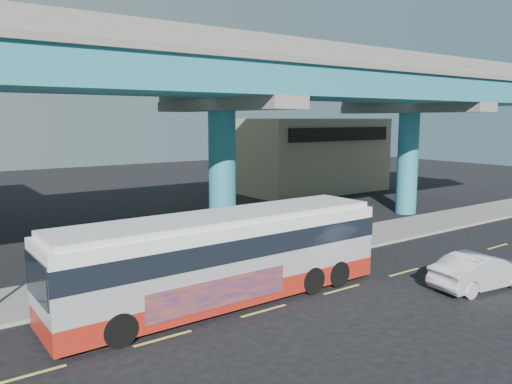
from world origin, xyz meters
TOP-DOWN VIEW (x-y plane):
  - ground at (0.00, 0.00)m, footprint 120.00×120.00m
  - sidewalk at (0.00, 5.50)m, footprint 70.00×4.00m
  - lane_markings at (-0.00, -0.30)m, footprint 58.00×0.12m
  - viaduct at (-0.00, 9.11)m, footprint 52.00×12.40m
  - building_beige at (18.00, 22.98)m, footprint 14.00×10.23m
  - transit_bus at (-4.67, 1.28)m, footprint 13.44×3.06m
  - sedan at (4.73, -3.52)m, footprint 2.85×4.98m
  - stop_sign at (1.29, 4.18)m, footprint 0.63×0.36m

SIDE VIEW (x-z plane):
  - ground at x=0.00m, z-range 0.00..0.00m
  - lane_markings at x=0.00m, z-range 0.00..0.01m
  - sidewalk at x=0.00m, z-range 0.00..0.15m
  - sedan at x=4.73m, z-range 0.00..1.50m
  - stop_sign at x=1.29m, z-range 0.65..3.00m
  - transit_bus at x=-4.67m, z-range 0.17..3.60m
  - building_beige at x=18.00m, z-range 0.01..7.01m
  - viaduct at x=0.00m, z-range 3.29..14.99m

